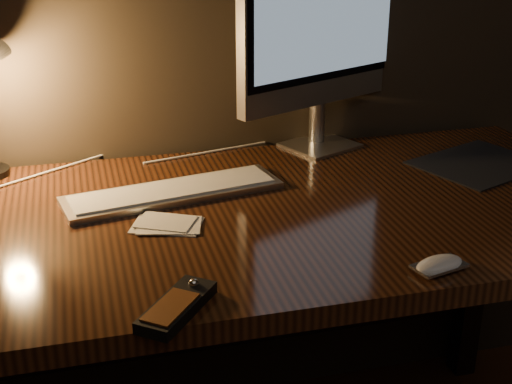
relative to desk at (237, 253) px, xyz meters
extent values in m
cube|color=#401F0E|center=(0.00, -0.07, 0.11)|extent=(1.60, 0.75, 0.04)
cube|color=black|center=(0.75, 0.25, -0.27)|extent=(0.06, 0.06, 0.71)
cube|color=black|center=(0.00, 0.27, -0.17)|extent=(1.48, 0.02, 0.51)
cube|color=silver|center=(0.28, 0.26, 0.13)|extent=(0.21, 0.20, 0.01)
cylinder|color=silver|center=(0.28, 0.29, 0.19)|extent=(0.05, 0.05, 0.11)
cube|color=silver|center=(0.28, 0.26, 0.45)|extent=(0.46, 0.23, 0.40)
cube|color=black|center=(0.28, 0.24, 0.47)|extent=(0.43, 0.19, 0.34)
cube|color=#97B4CE|center=(0.28, 0.24, 0.47)|extent=(0.39, 0.18, 0.31)
cube|color=silver|center=(-0.12, 0.04, 0.14)|extent=(0.47, 0.21, 0.02)
cube|color=black|center=(0.59, 0.05, 0.13)|extent=(0.34, 0.31, 0.00)
ellipsoid|color=white|center=(0.25, -0.39, 0.14)|extent=(0.10, 0.07, 0.02)
cube|color=black|center=(-0.19, -0.41, 0.14)|extent=(0.14, 0.16, 0.02)
cube|color=brown|center=(-0.19, -0.41, 0.15)|extent=(0.10, 0.11, 0.00)
sphere|color=silver|center=(-0.19, -0.41, 0.15)|extent=(0.02, 0.02, 0.02)
cube|color=white|center=(-0.16, -0.10, 0.13)|extent=(0.15, 0.13, 0.01)
cylinder|color=white|center=(-0.18, 0.26, 0.13)|extent=(0.62, 0.25, 0.01)
camera|label=1|loc=(-0.30, -1.32, 0.70)|focal=50.00mm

